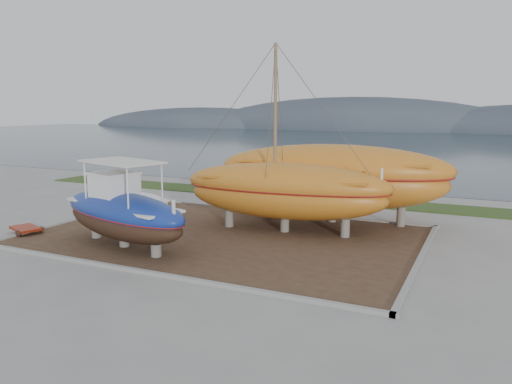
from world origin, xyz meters
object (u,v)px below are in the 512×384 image
at_px(blue_caique, 123,204).
at_px(white_dinghy, 145,205).
at_px(orange_sailboat, 286,140).
at_px(orange_bare_hull, 333,185).
at_px(red_trailer, 26,230).

distance_m(blue_caique, white_dinghy, 6.61).
relative_size(white_dinghy, orange_sailboat, 0.39).
distance_m(blue_caique, orange_bare_hull, 11.16).
bearing_deg(white_dinghy, blue_caique, -38.57).
distance_m(white_dinghy, orange_sailboat, 9.53).
relative_size(orange_sailboat, red_trailer, 4.28).
height_order(blue_caique, orange_bare_hull, orange_bare_hull).
xyz_separation_m(white_dinghy, orange_sailboat, (8.66, -0.08, 3.96)).
relative_size(blue_caique, red_trailer, 3.26).
bearing_deg(red_trailer, orange_sailboat, 46.11).
xyz_separation_m(blue_caique, white_dinghy, (-3.17, 5.66, -1.31)).
bearing_deg(orange_bare_hull, orange_sailboat, -124.42).
xyz_separation_m(orange_sailboat, red_trailer, (-11.54, -5.74, -4.47)).
height_order(orange_sailboat, red_trailer, orange_sailboat).
xyz_separation_m(blue_caique, red_trailer, (-6.05, -0.16, -1.81)).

